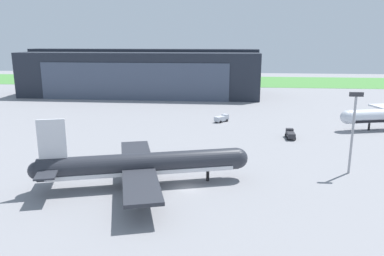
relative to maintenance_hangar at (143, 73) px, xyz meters
name	(u,v)px	position (x,y,z in m)	size (l,w,h in m)	color
ground_plane	(187,188)	(32.21, -107.17, -9.65)	(440.00, 440.00, 0.00)	gray
grass_field_strip	(218,81)	(32.21, 57.56, -9.61)	(440.00, 56.00, 0.08)	#4A883F
maintenance_hangar	(143,73)	(0.00, 0.00, 0.00)	(102.28, 34.28, 20.22)	#232833
airliner_near_left	(142,165)	(24.43, -106.66, -5.91)	(35.93, 31.40, 12.33)	#282B33
fuel_bowser	(290,134)	(54.69, -71.93, -8.54)	(2.31, 5.07, 2.15)	#28282D
baggage_tug	(222,118)	(36.83, -54.26, -8.55)	(4.56, 4.87, 2.14)	#B7BCC6
apron_light_mast	(353,125)	(61.80, -96.68, -0.39)	(2.40, 0.50, 15.42)	#99999E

